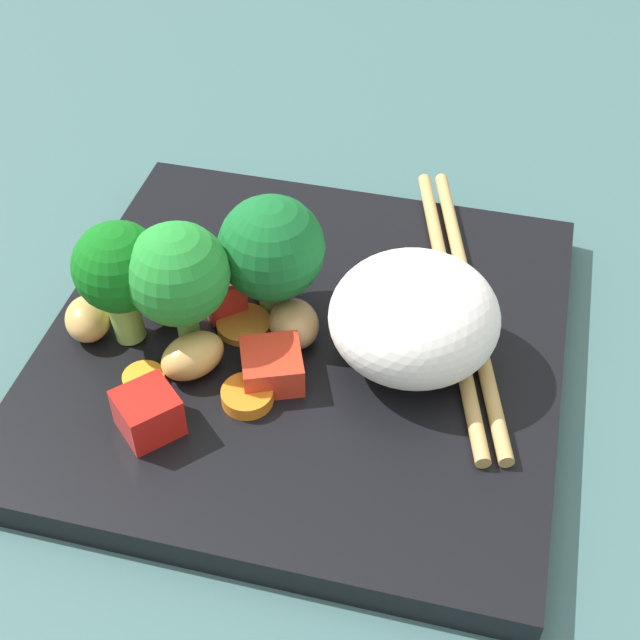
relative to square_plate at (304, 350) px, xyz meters
The scene contains 19 objects.
ground_plane 1.91cm from the square_plate, ahead, with size 110.00×110.00×2.00cm, color #385B5A.
square_plate is the anchor object (origin of this frame).
rice_mound 7.22cm from the square_plate, 88.55° to the left, with size 8.57×8.97×6.23cm, color white.
broccoli_floret_0 6.17cm from the square_plate, 128.84° to the right, with size 5.87×5.87×7.52cm.
broccoli_floret_1 8.68cm from the square_plate, 73.86° to the right, with size 5.52×5.52×7.71cm.
broccoli_floret_2 11.14cm from the square_plate, 78.09° to the right, with size 4.91×4.91×7.42cm.
carrot_slice_0 3.71cm from the square_plate, 83.30° to the right, with size 3.07×3.07×0.46cm, color orange.
carrot_slice_1 9.08cm from the square_plate, 54.94° to the right, with size 2.25×2.25×0.43cm, color orange.
carrot_slice_2 5.52cm from the square_plate, 17.60° to the right, with size 2.72×2.72×0.78cm, color orange.
pepper_chunk_0 5.67cm from the square_plate, 102.65° to the right, with size 2.21×2.36×2.38cm, color red.
pepper_chunk_1 9.62cm from the square_plate, 103.70° to the right, with size 2.06×1.84×1.50cm, color red.
pepper_chunk_2 5.62cm from the square_plate, 132.58° to the right, with size 2.42×1.73×1.53cm, color red.
pepper_chunk_3 10.16cm from the square_plate, 35.72° to the right, with size 2.75×2.81×2.38cm, color red.
pepper_chunk_4 3.85cm from the square_plate, 14.35° to the right, with size 3.16×3.14×1.86cm, color red.
chicken_piece_0 2.05cm from the square_plate, 78.32° to the right, with size 3.51×2.75×2.10cm, color tan.
chicken_piece_1 12.08cm from the square_plate, 77.53° to the right, with size 3.08×2.51×2.19cm, color tan.
chicken_piece_2 6.62cm from the square_plate, 53.23° to the right, with size 3.61×2.55×2.25cm, color tan.
chicken_piece_3 8.48cm from the square_plate, 90.15° to the right, with size 2.53×1.93×2.01cm, color tan.
chopstick_pair 9.43cm from the square_plate, 122.52° to the left, with size 22.96×8.71×0.81cm.
Camera 1 is at (34.00, 9.85, 37.90)cm, focal length 51.08 mm.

